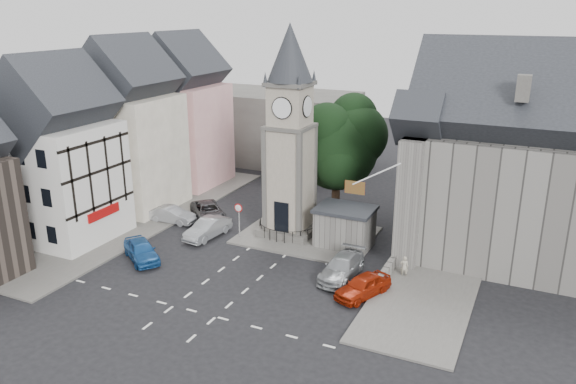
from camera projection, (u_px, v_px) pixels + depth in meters
The scene contains 23 objects.
ground at pixel (240, 274), 38.16m from camera, with size 120.00×120.00×0.00m, color black.
pavement_west at pixel (149, 217), 48.34m from camera, with size 6.00×30.00×0.14m, color #595651.
pavement_east at pixel (441, 259), 40.17m from camera, with size 6.00×26.00×0.14m, color #595651.
central_island at pixel (307, 235), 44.41m from camera, with size 10.00×8.00×0.16m, color #595651.
road_markings at pixel (194, 311), 33.43m from camera, with size 20.00×8.00×0.01m, color silver.
clock_tower at pixel (290, 134), 42.50m from camera, with size 4.86×4.86×16.25m.
stone_shelter at pixel (345, 227), 42.19m from camera, with size 4.30×3.30×3.08m.
town_tree at pixel (337, 138), 46.36m from camera, with size 7.20×7.20×10.80m.
warning_sign_post at pixel (239, 214), 43.49m from camera, with size 0.70×0.19×2.85m.
terrace_pink at pixel (183, 120), 56.12m from camera, with size 8.10×7.60×12.80m.
terrace_cream at pixel (130, 135), 49.24m from camera, with size 8.10×7.60×12.80m.
terrace_tudor at pixel (60, 161), 42.48m from camera, with size 8.10×7.60×12.00m.
backdrop_west at pixel (269, 126), 65.83m from camera, with size 20.00×10.00×8.00m, color #4C4944.
east_building at pixel (509, 172), 39.37m from camera, with size 14.40×11.40×12.60m.
east_boundary_wall at pixel (410, 238), 42.91m from camera, with size 0.40×16.00×0.90m, color #605D58.
flagpole at pixel (376, 174), 36.19m from camera, with size 3.68×0.10×2.74m.
car_west_blue at pixel (141, 250), 40.04m from camera, with size 1.77×4.39×1.50m, color #194A8A.
car_west_silver at pixel (172, 215), 47.10m from camera, with size 1.43×4.10×1.35m, color #989B9F.
car_west_grey at pixel (208, 211), 47.94m from camera, with size 2.27×4.92×1.37m, color #333336.
car_island_silver at pixel (208, 228), 44.02m from camera, with size 1.56×4.47×1.47m, color #979B9F.
car_island_east at pixel (342, 267), 37.46m from camera, with size 2.03×4.98×1.45m, color gray.
car_east_red at pixel (363, 286), 34.99m from camera, with size 1.65×4.11×1.40m, color #951D08.
pedestrian at pixel (404, 267), 37.46m from camera, with size 0.56×0.37×1.53m, color #A7A08A.
Camera 1 is at (17.61, -29.86, 17.20)m, focal length 35.00 mm.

